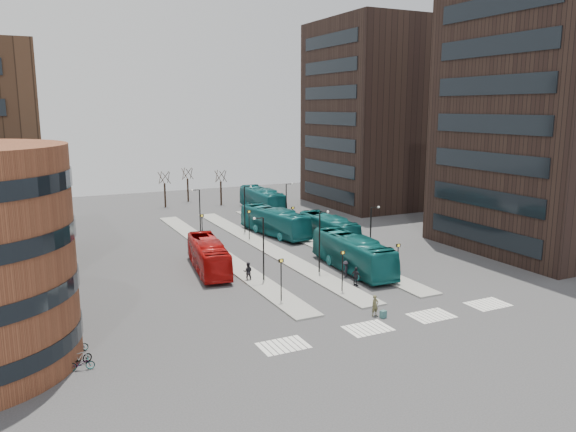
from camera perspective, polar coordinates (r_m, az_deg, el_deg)
name	(u,v)px	position (r m, az deg, el deg)	size (l,w,h in m)	color
ground	(413,346)	(40.68, 12.55, -12.77)	(160.00, 160.00, 0.00)	#313134
island_left	(217,252)	(64.14, -7.25, -3.68)	(2.50, 45.00, 0.15)	gray
island_mid	(265,247)	(66.22, -2.33, -3.13)	(2.50, 45.00, 0.15)	gray
island_right	(310,241)	(68.76, 2.27, -2.60)	(2.50, 45.00, 0.15)	gray
suitcase	(383,314)	(45.18, 9.65, -9.81)	(0.46, 0.37, 0.58)	navy
red_bus	(208,255)	(57.05, -8.10, -3.99)	(2.66, 11.37, 3.17)	#AC0E0D
teal_bus_a	(353,253)	(57.00, 6.59, -3.77)	(2.98, 12.74, 3.55)	#125C5C
teal_bus_b	(275,222)	(72.29, -1.37, -0.57)	(2.94, 12.55, 3.50)	#135C61
teal_bus_c	(329,228)	(69.20, 4.14, -1.25)	(2.67, 11.40, 3.18)	#135D60
teal_bus_d	(262,200)	(88.96, -2.65, 1.67)	(3.09, 13.19, 3.67)	#146067
traveller	(375,306)	(45.29, 8.83, -8.98)	(0.62, 0.41, 1.70)	#4E4B2F
commuter_a	(248,272)	(53.57, -4.10, -5.65)	(0.88, 0.68, 1.81)	black
commuter_b	(356,276)	(52.32, 6.92, -6.12)	(1.05, 0.44, 1.80)	black
commuter_c	(346,269)	(54.87, 5.86, -5.38)	(1.04, 0.60, 1.61)	black
bicycle_near	(81,364)	(38.56, -20.28, -13.89)	(0.57, 1.64, 0.86)	gray
bicycle_mid	(80,358)	(39.31, -20.42, -13.33)	(0.45, 1.60, 0.96)	gray
bicycle_far	(76,345)	(41.39, -20.73, -12.20)	(0.55, 1.57, 0.83)	gray
crosswalk_stripes	(398,322)	(44.58, 11.11, -10.55)	(22.35, 2.40, 0.01)	silver
tower_near	(555,118)	(71.47, 25.51, 8.96)	(20.12, 20.00, 30.00)	black
tower_far	(381,115)	(96.52, 9.42, 10.11)	(20.12, 20.00, 30.00)	black
sign_poles	(288,240)	(59.32, 0.01, -2.48)	(12.45, 22.12, 3.65)	black
lamp_posts	(277,220)	(63.92, -1.11, -0.42)	(14.04, 20.24, 6.12)	black
bare_trees	(191,189)	(96.21, -9.80, 2.76)	(10.97, 8.14, 5.90)	black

